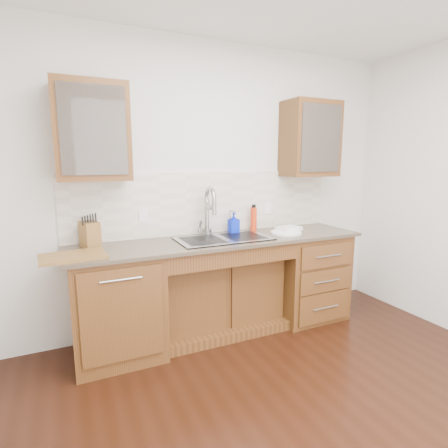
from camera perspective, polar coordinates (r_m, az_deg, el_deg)
name	(u,v)px	position (r m, az deg, el deg)	size (l,w,h in m)	color
ground	(322,445)	(2.51, 15.77, -31.43)	(4.00, 3.50, 0.10)	black
wall_back	(207,187)	(3.45, -2.78, 5.98)	(4.00, 0.10, 2.70)	silver
base_cabinet_left	(117,304)	(3.08, -17.05, -12.45)	(0.70, 0.62, 0.88)	#593014
base_cabinet_center	(218,293)	(3.42, -0.92, -11.26)	(1.20, 0.44, 0.70)	#593014
base_cabinet_right	(305,274)	(3.78, 13.08, -7.98)	(0.70, 0.62, 0.88)	#593014
countertop	(223,240)	(3.17, -0.19, -2.69)	(2.70, 0.65, 0.03)	#84705B
backsplash	(210,203)	(3.40, -2.37, 3.48)	(2.70, 0.02, 0.59)	beige
sink	(224,248)	(3.17, -0.08, -3.97)	(0.84, 0.46, 0.19)	#9E9EA5
faucet	(207,214)	(3.30, -2.84, 1.60)	(0.04, 0.04, 0.40)	#999993
filter_tap	(230,221)	(3.42, 1.00, 0.56)	(0.02, 0.02, 0.24)	#999993
upper_cabinet_left	(92,132)	(2.99, -20.78, 13.84)	(0.55, 0.34, 0.75)	#593014
upper_cabinet_right	(310,139)	(3.78, 13.85, 13.28)	(0.55, 0.34, 0.75)	#593014
outlet_left	(143,216)	(3.22, -13.06, 1.31)	(0.08, 0.01, 0.12)	white
outlet_right	(267,208)	(3.70, 7.10, 2.61)	(0.08, 0.01, 0.12)	white
soap_bottle	(234,223)	(3.40, 1.59, 0.18)	(0.09, 0.09, 0.20)	#0822D3
water_bottle	(254,219)	(3.53, 4.85, 0.79)	(0.06, 0.06, 0.24)	red
plate	(286,233)	(3.45, 10.11, -1.39)	(0.30, 0.30, 0.02)	white
dish_towel	(289,229)	(3.53, 10.54, -0.73)	(0.23, 0.17, 0.04)	silver
knife_block	(90,234)	(3.04, -21.05, -1.61)	(0.12, 0.19, 0.21)	#A96538
cutting_board	(73,256)	(2.78, -23.45, -4.85)	(0.45, 0.32, 0.02)	#A47150
cup_left_a	(77,138)	(2.98, -22.91, 12.78)	(0.13, 0.13, 0.10)	white
cup_left_b	(99,139)	(2.99, -19.81, 12.87)	(0.10, 0.10, 0.09)	white
cup_right_a	(300,144)	(3.70, 12.25, 12.69)	(0.14, 0.14, 0.11)	white
cup_right_b	(321,145)	(3.87, 15.56, 12.38)	(0.11, 0.11, 0.10)	white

